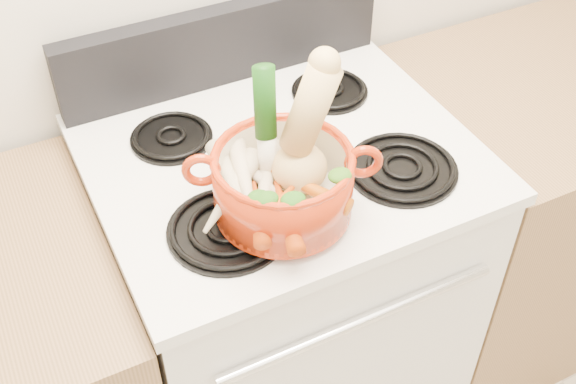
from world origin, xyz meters
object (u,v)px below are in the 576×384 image
dutch_oven (283,184)px  leek (267,127)px  stove_body (283,300)px  squash (300,132)px

dutch_oven → leek: (-0.00, 0.06, 0.09)m
stove_body → squash: 0.68m
stove_body → squash: bearing=-104.0°
stove_body → leek: size_ratio=3.56×
squash → leek: squash is taller
leek → squash: bearing=-23.9°
dutch_oven → leek: 0.11m
squash → leek: bearing=157.1°
stove_body → leek: (-0.08, -0.11, 0.66)m
dutch_oven → leek: size_ratio=0.99×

